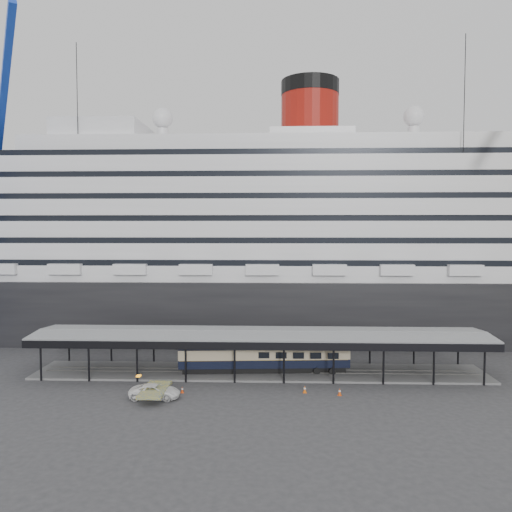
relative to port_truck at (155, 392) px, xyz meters
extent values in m
plane|color=#323234|center=(10.96, 4.84, -0.74)|extent=(200.00, 200.00, 0.00)
cube|color=black|center=(10.96, 36.84, 4.26)|extent=(130.00, 30.00, 10.00)
cylinder|color=maroon|center=(18.96, 36.84, 36.66)|extent=(10.00, 10.00, 9.00)
cylinder|color=black|center=(18.96, 36.84, 41.91)|extent=(10.10, 10.10, 2.50)
sphere|color=silver|center=(-7.04, 36.84, 36.96)|extent=(3.60, 3.60, 3.60)
sphere|color=silver|center=(36.96, 36.84, 36.96)|extent=(3.60, 3.60, 3.60)
cube|color=slate|center=(10.96, 9.84, -0.62)|extent=(56.00, 8.00, 0.24)
cube|color=slate|center=(10.96, 9.12, -0.46)|extent=(54.00, 0.08, 0.10)
cube|color=slate|center=(10.96, 10.56, -0.46)|extent=(54.00, 0.08, 0.10)
cube|color=black|center=(10.96, 5.34, 3.71)|extent=(56.00, 0.18, 0.90)
cube|color=black|center=(10.96, 14.34, 3.71)|extent=(56.00, 0.18, 0.90)
cube|color=slate|center=(10.96, 9.84, 4.44)|extent=(56.00, 9.00, 0.24)
cube|color=blue|center=(-26.65, 20.71, 38.46)|extent=(12.92, 17.86, 16.80)
cylinder|color=black|center=(-18.26, 26.59, 22.86)|extent=(0.12, 0.12, 47.21)
cylinder|color=black|center=(41.22, 25.08, 22.86)|extent=(0.12, 0.12, 47.21)
imported|color=white|center=(0.00, 0.00, 0.00)|extent=(5.37, 2.53, 1.48)
cube|color=black|center=(11.46, 9.84, -0.17)|extent=(20.31, 3.66, 0.67)
cube|color=black|center=(11.46, 9.84, 0.70)|extent=(21.29, 4.11, 1.06)
cube|color=#C6B48F|center=(11.46, 9.84, 1.85)|extent=(21.29, 4.15, 1.25)
cube|color=black|center=(11.46, 9.84, 2.67)|extent=(21.29, 4.11, 0.38)
cube|color=#DC3E0C|center=(2.58, 1.91, -0.73)|extent=(0.43, 0.43, 0.03)
cone|color=#DC3E0C|center=(2.58, 1.91, -0.38)|extent=(0.36, 0.36, 0.69)
cylinder|color=white|center=(2.58, 1.91, -0.31)|extent=(0.22, 0.22, 0.13)
cube|color=#E05C0C|center=(16.08, 2.38, -0.73)|extent=(0.45, 0.45, 0.03)
cone|color=#E05C0C|center=(16.08, 2.38, -0.33)|extent=(0.38, 0.38, 0.78)
cylinder|color=white|center=(16.08, 2.38, -0.25)|extent=(0.25, 0.25, 0.15)
cube|color=#DB470C|center=(19.81, 1.64, -0.73)|extent=(0.54, 0.54, 0.03)
cone|color=#DB470C|center=(19.81, 1.64, -0.33)|extent=(0.45, 0.45, 0.78)
cylinder|color=white|center=(19.81, 1.64, -0.25)|extent=(0.25, 0.25, 0.15)
camera|label=1|loc=(12.58, -51.83, 17.20)|focal=35.00mm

